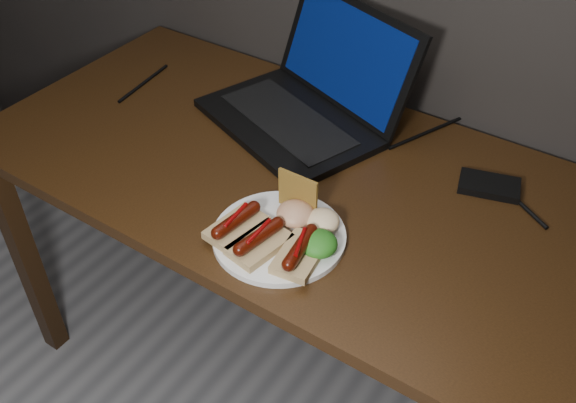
# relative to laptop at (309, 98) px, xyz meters

# --- Properties ---
(desk) EXTENTS (1.40, 0.70, 0.75)m
(desk) POSITION_rel_laptop_xyz_m (0.07, -0.18, -0.14)
(desk) COLOR #361F0D
(desk) RESTS_ON ground
(laptop) EXTENTS (0.50, 0.47, 0.25)m
(laptop) POSITION_rel_laptop_xyz_m (0.00, 0.00, 0.00)
(laptop) COLOR black
(laptop) RESTS_ON desk
(hard_drive) EXTENTS (0.14, 0.10, 0.02)m
(hard_drive) POSITION_rel_laptop_xyz_m (0.45, -0.02, -0.04)
(hard_drive) COLOR black
(hard_drive) RESTS_ON desk
(desk_cables) EXTENTS (1.03, 0.44, 0.01)m
(desk_cables) POSITION_rel_laptop_xyz_m (0.08, -0.05, -0.05)
(desk_cables) COLOR black
(desk_cables) RESTS_ON desk
(plate) EXTENTS (0.30, 0.30, 0.01)m
(plate) POSITION_rel_laptop_xyz_m (0.18, -0.38, -0.05)
(plate) COLOR white
(plate) RESTS_ON desk
(bread_sausage_left) EXTENTS (0.08, 0.12, 0.04)m
(bread_sausage_left) POSITION_rel_laptop_xyz_m (0.11, -0.41, -0.02)
(bread_sausage_left) COLOR tan
(bread_sausage_left) RESTS_ON plate
(bread_sausage_center) EXTENTS (0.09, 0.13, 0.04)m
(bread_sausage_center) POSITION_rel_laptop_xyz_m (0.17, -0.43, -0.02)
(bread_sausage_center) COLOR tan
(bread_sausage_center) RESTS_ON plate
(bread_sausage_right) EXTENTS (0.09, 0.12, 0.04)m
(bread_sausage_right) POSITION_rel_laptop_xyz_m (0.24, -0.41, -0.02)
(bread_sausage_right) COLOR tan
(bread_sausage_right) RESTS_ON plate
(crispbread) EXTENTS (0.09, 0.01, 0.08)m
(crispbread) POSITION_rel_laptop_xyz_m (0.17, -0.30, 0.00)
(crispbread) COLOR #AB842F
(crispbread) RESTS_ON plate
(salad_greens) EXTENTS (0.07, 0.07, 0.04)m
(salad_greens) POSITION_rel_laptop_xyz_m (0.26, -0.38, -0.02)
(salad_greens) COLOR #1A5811
(salad_greens) RESTS_ON plate
(salsa_mound) EXTENTS (0.07, 0.07, 0.04)m
(salsa_mound) POSITION_rel_laptop_xyz_m (0.18, -0.33, -0.02)
(salsa_mound) COLOR #A52010
(salsa_mound) RESTS_ON plate
(coleslaw_mound) EXTENTS (0.06, 0.06, 0.04)m
(coleslaw_mound) POSITION_rel_laptop_xyz_m (0.23, -0.32, -0.02)
(coleslaw_mound) COLOR white
(coleslaw_mound) RESTS_ON plate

